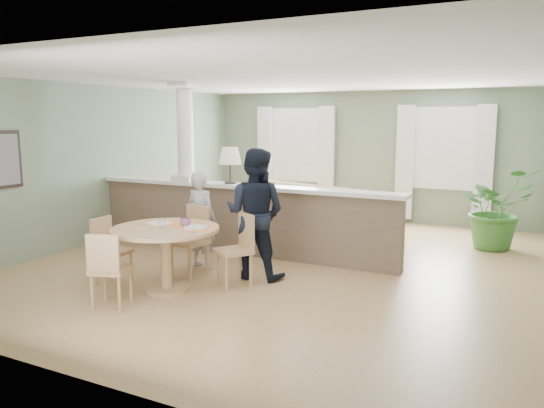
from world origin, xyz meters
The scene contains 12 objects.
ground centered at (0.00, 0.00, 0.00)m, with size 8.00×8.00×0.00m, color tan.
room_shell centered at (-0.03, 0.63, 1.81)m, with size 7.02×8.02×2.71m.
pony_wall centered at (-0.99, 0.20, 0.71)m, with size 5.32×0.38×2.70m.
sofa centered at (-0.51, 1.57, 0.47)m, with size 3.19×1.25×0.93m, color #9B7254.
houseplant centered at (2.70, 2.38, 0.67)m, with size 1.20×1.04×1.34m, color #376F2C.
dining_table centered at (-0.75, -1.83, 0.64)m, with size 1.33×1.33×0.91m.
chair_far_boy centered at (-0.88, -1.07, 0.52)m, with size 0.48×0.48×0.94m.
chair_far_man centered at (-0.08, -1.21, 0.51)m, with size 0.58×0.58×0.93m.
chair_near centered at (-0.94, -2.63, 0.48)m, with size 0.50×0.50×0.87m.
chair_side centered at (-1.62, -1.92, 0.48)m, with size 0.40×0.40×0.86m.
child_person centered at (-0.95, -0.76, 0.70)m, with size 0.51×0.34×1.41m, color #9FA0A4.
man_person centered at (-0.04, -0.83, 0.87)m, with size 0.85×0.66×1.74m, color black.
Camera 1 is at (3.30, -6.93, 2.11)m, focal length 35.00 mm.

